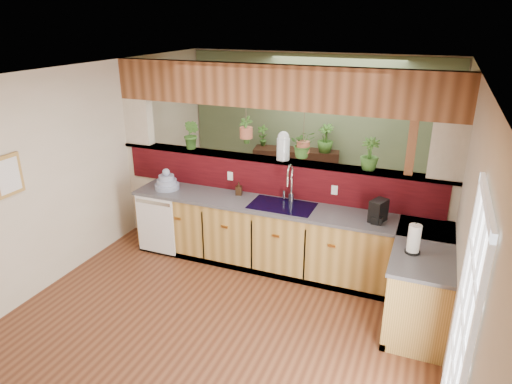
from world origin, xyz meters
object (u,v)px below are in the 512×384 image
at_px(coffee_maker, 378,212).
at_px(paper_towel, 414,239).
at_px(soap_dispenser, 239,188).
at_px(faucet, 290,182).
at_px(dish_stack, 167,183).
at_px(shelving_console, 296,176).
at_px(glass_jar, 283,146).

distance_m(coffee_maker, paper_towel, 0.78).
bearing_deg(soap_dispenser, faucet, 0.69).
bearing_deg(coffee_maker, dish_stack, -158.68).
xyz_separation_m(coffee_maker, shelving_console, (-1.70, 2.31, -0.52)).
bearing_deg(shelving_console, paper_towel, -65.14).
distance_m(paper_towel, glass_jar, 2.11).
bearing_deg(dish_stack, glass_jar, 14.23).
distance_m(dish_stack, glass_jar, 1.71).
distance_m(soap_dispenser, glass_jar, 0.83).
height_order(soap_dispenser, coffee_maker, coffee_maker).
relative_size(paper_towel, glass_jar, 0.87).
bearing_deg(soap_dispenser, coffee_maker, -5.41).
relative_size(paper_towel, shelving_console, 0.22).
relative_size(dish_stack, shelving_console, 0.23).
height_order(dish_stack, shelving_console, dish_stack).
distance_m(soap_dispenser, coffee_maker, 1.86).
bearing_deg(dish_stack, paper_towel, -11.12).
distance_m(dish_stack, soap_dispenser, 1.04).
height_order(paper_towel, glass_jar, glass_jar).
bearing_deg(paper_towel, dish_stack, 168.88).
relative_size(faucet, soap_dispenser, 2.87).
xyz_separation_m(coffee_maker, paper_towel, (0.44, -0.64, 0.03)).
xyz_separation_m(faucet, dish_stack, (-1.74, -0.17, -0.19)).
distance_m(glass_jar, shelving_console, 2.22).
height_order(coffee_maker, glass_jar, glass_jar).
distance_m(dish_stack, coffee_maker, 2.88).
bearing_deg(paper_towel, faucet, 152.46).
relative_size(coffee_maker, glass_jar, 0.70).
height_order(faucet, soap_dispenser, faucet).
height_order(soap_dispenser, shelving_console, soap_dispenser).
bearing_deg(soap_dispenser, glass_jar, 23.47).
distance_m(soap_dispenser, paper_towel, 2.43).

